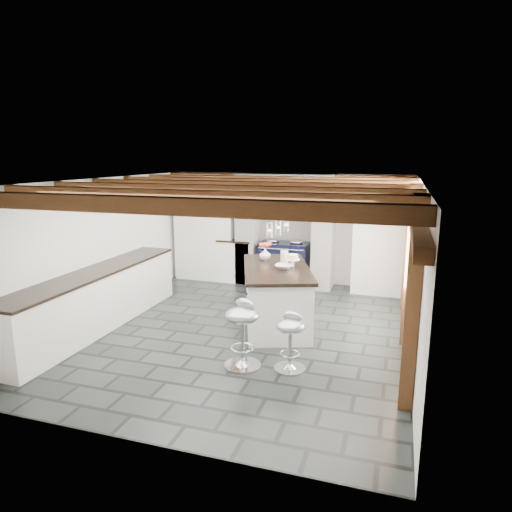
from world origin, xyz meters
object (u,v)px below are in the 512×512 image
(kitchen_island, at_px, (276,295))
(bar_stool_near, at_px, (290,335))
(range_cooker, at_px, (284,263))
(bar_stool_far, at_px, (243,326))

(kitchen_island, height_order, bar_stool_near, kitchen_island)
(range_cooker, relative_size, kitchen_island, 0.47)
(bar_stool_near, height_order, bar_stool_far, bar_stool_far)
(kitchen_island, relative_size, bar_stool_near, 2.87)
(range_cooker, xyz_separation_m, bar_stool_far, (0.43, -3.87, 0.09))
(bar_stool_near, distance_m, bar_stool_far, 0.61)
(kitchen_island, bearing_deg, bar_stool_far, -109.95)
(range_cooker, relative_size, bar_stool_far, 1.12)
(range_cooker, xyz_separation_m, bar_stool_near, (1.03, -3.77, -0.00))
(kitchen_island, relative_size, bar_stool_far, 2.41)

